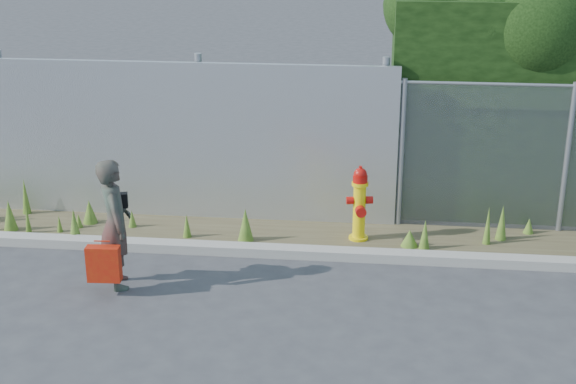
# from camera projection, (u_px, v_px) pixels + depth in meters

# --- Properties ---
(ground) EXTENTS (80.00, 80.00, 0.00)m
(ground) POSITION_uv_depth(u_px,v_px,m) (302.00, 328.00, 8.36)
(ground) COLOR #373739
(ground) RESTS_ON ground
(curb) EXTENTS (16.00, 0.22, 0.12)m
(curb) POSITION_uv_depth(u_px,v_px,m) (315.00, 253.00, 10.02)
(curb) COLOR gray
(curb) RESTS_ON ground
(weed_strip) EXTENTS (16.00, 1.20, 0.55)m
(weed_strip) POSITION_uv_depth(u_px,v_px,m) (239.00, 227.00, 10.65)
(weed_strip) COLOR #4D432C
(weed_strip) RESTS_ON ground
(corrugated_fence) EXTENTS (8.50, 0.21, 2.30)m
(corrugated_fence) POSITION_uv_depth(u_px,v_px,m) (90.00, 139.00, 11.13)
(corrugated_fence) COLOR #ABADB3
(corrugated_fence) RESTS_ON ground
(fire_hydrant) EXTENTS (0.34, 0.31, 1.03)m
(fire_hydrant) POSITION_uv_depth(u_px,v_px,m) (359.00, 205.00, 10.38)
(fire_hydrant) COLOR yellow
(fire_hydrant) RESTS_ON ground
(woman) EXTENTS (0.56, 0.66, 1.52)m
(woman) POSITION_uv_depth(u_px,v_px,m) (115.00, 224.00, 9.06)
(woman) COLOR #0D5643
(woman) RESTS_ON ground
(red_tote_bag) EXTENTS (0.37, 0.14, 0.49)m
(red_tote_bag) POSITION_uv_depth(u_px,v_px,m) (104.00, 264.00, 8.92)
(red_tote_bag) COLOR #B9150A
(black_shoulder_bag) EXTENTS (0.23, 0.09, 0.17)m
(black_shoulder_bag) POSITION_uv_depth(u_px,v_px,m) (118.00, 200.00, 9.12)
(black_shoulder_bag) COLOR black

